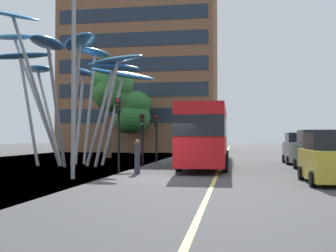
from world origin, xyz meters
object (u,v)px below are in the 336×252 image
traffic_light_island_mid (156,128)px  car_parked_far (299,149)px  red_bus (205,133)px  traffic_light_kerb_far (142,128)px  street_lamp (80,58)px  leaf_sculpture (72,64)px  traffic_light_kerb_near (118,119)px  car_parked_near (330,159)px  pedestrian (137,157)px  car_parked_mid (316,152)px

traffic_light_island_mid → car_parked_far: 10.13m
red_bus → car_parked_far: 7.91m
traffic_light_kerb_far → traffic_light_island_mid: size_ratio=0.98×
traffic_light_island_mid → street_lamp: (-1.15, -12.21, 2.82)m
red_bus → leaf_sculpture: size_ratio=0.95×
traffic_light_kerb_far → street_lamp: (-0.66, -9.73, 2.87)m
car_parked_far → traffic_light_kerb_far: bearing=-166.5°
leaf_sculpture → traffic_light_island_mid: (4.83, 4.13, -4.09)m
traffic_light_kerb_near → traffic_light_kerb_far: (-0.01, 5.90, -0.36)m
traffic_light_kerb_far → car_parked_far: bearing=13.5°
traffic_light_kerb_near → car_parked_near: size_ratio=0.91×
car_parked_near → pedestrian: car_parked_near is taller
traffic_light_kerb_near → traffic_light_island_mid: traffic_light_kerb_near is taller
red_bus → leaf_sculpture: leaf_sculpture is taller
leaf_sculpture → car_parked_mid: 15.92m
red_bus → street_lamp: 9.51m
traffic_light_kerb_far → car_parked_near: 14.03m
leaf_sculpture → traffic_light_kerb_near: (4.35, -4.24, -3.79)m
car_parked_near → pedestrian: size_ratio=2.48×
traffic_light_island_mid → car_parked_mid: bearing=-31.0°
car_parked_far → red_bus: bearing=-141.6°
red_bus → traffic_light_kerb_near: 5.67m
red_bus → car_parked_near: red_bus is taller
red_bus → car_parked_mid: red_bus is taller
traffic_light_kerb_far → pedestrian: bearing=-79.6°
car_parked_near → red_bus: bearing=125.8°
traffic_light_kerb_near → leaf_sculpture: bearing=135.7°
car_parked_far → pedestrian: 13.11m
traffic_light_kerb_far → car_parked_near: bearing=-45.2°
car_parked_near → street_lamp: size_ratio=0.50×
leaf_sculpture → traffic_light_island_mid: leaf_sculpture is taller
traffic_light_island_mid → street_lamp: 12.58m
car_parked_far → pedestrian: size_ratio=2.26×
car_parked_near → traffic_light_kerb_far: bearing=134.8°
traffic_light_island_mid → car_parked_near: bearing=-53.0°
car_parked_near → car_parked_far: (0.68, 12.43, 0.06)m
traffic_light_kerb_near → traffic_light_island_mid: size_ratio=1.13×
traffic_light_kerb_far → car_parked_near: traffic_light_kerb_far is taller
traffic_light_kerb_far → street_lamp: bearing=-93.9°
traffic_light_kerb_far → car_parked_far: traffic_light_kerb_far is taller
leaf_sculpture → traffic_light_island_mid: 7.56m
red_bus → traffic_light_kerb_far: (-4.36, 2.33, 0.39)m
red_bus → traffic_light_island_mid: red_bus is taller
traffic_light_kerb_near → street_lamp: bearing=-99.9°
traffic_light_island_mid → car_parked_far: traffic_light_island_mid is taller
red_bus → traffic_light_kerb_near: bearing=-140.7°
traffic_light_kerb_far → traffic_light_kerb_near: bearing=-89.9°
car_parked_near → traffic_light_kerb_near: bearing=157.8°
traffic_light_kerb_near → street_lamp: street_lamp is taller
traffic_light_island_mid → car_parked_far: bearing=0.3°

